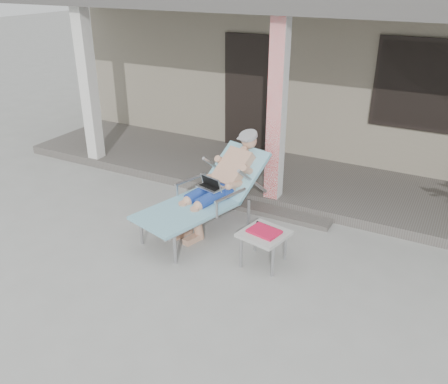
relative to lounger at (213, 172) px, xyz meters
The scene contains 7 objects.
ground 1.48m from the lounger, 67.32° to the right, with size 60.00×60.00×0.00m, color #9E9E99.
house 5.44m from the lounger, 84.90° to the left, with size 10.40×5.40×3.30m.
porch_deck 2.06m from the lounger, 75.62° to the left, with size 10.00×2.00×0.15m, color #605B56.
porch_overhang 2.72m from the lounger, 75.20° to the left, with size 10.00×2.30×2.85m.
porch_step 1.15m from the lounger, 56.09° to the left, with size 2.00×0.30×0.07m, color #605B56.
lounger is the anchor object (origin of this frame).
side_table 1.21m from the lounger, 28.12° to the right, with size 0.61×0.61×0.46m.
Camera 1 is at (2.40, -3.96, 3.29)m, focal length 38.00 mm.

